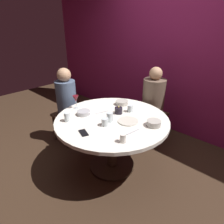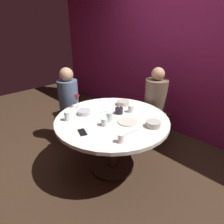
{
  "view_description": "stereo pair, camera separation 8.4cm",
  "coord_description": "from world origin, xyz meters",
  "views": [
    {
      "loc": [
        1.42,
        -1.5,
        1.77
      ],
      "look_at": [
        0.0,
        0.0,
        0.8
      ],
      "focal_mm": 30.85,
      "sensor_mm": 36.0,
      "label": 1
    },
    {
      "loc": [
        1.48,
        -1.44,
        1.77
      ],
      "look_at": [
        0.0,
        0.0,
        0.8
      ],
      "focal_mm": 30.85,
      "sensor_mm": 36.0,
      "label": 2
    }
  ],
  "objects": [
    {
      "name": "ground_plane",
      "position": [
        0.0,
        0.0,
        0.0
      ],
      "size": [
        8.0,
        8.0,
        0.0
      ],
      "primitive_type": "plane",
      "color": "#382619"
    },
    {
      "name": "back_wall",
      "position": [
        0.0,
        1.51,
        1.3
      ],
      "size": [
        6.0,
        0.1,
        2.6
      ],
      "primitive_type": "cube",
      "color": "maroon",
      "rests_on": "ground"
    },
    {
      "name": "dining_table",
      "position": [
        0.0,
        0.0,
        0.58
      ],
      "size": [
        1.36,
        1.36,
        0.72
      ],
      "color": "silver",
      "rests_on": "ground"
    },
    {
      "name": "seated_diner_left",
      "position": [
        -0.95,
        0.0,
        0.73
      ],
      "size": [
        0.4,
        0.4,
        1.18
      ],
      "rotation": [
        0.0,
        0.0,
        6.28
      ],
      "color": "#3F2D1E",
      "rests_on": "ground"
    },
    {
      "name": "seated_diner_back",
      "position": [
        0.0,
        0.91,
        0.73
      ],
      "size": [
        0.4,
        0.4,
        1.2
      ],
      "rotation": [
        0.0,
        0.0,
        4.71
      ],
      "color": "#3F2D1E",
      "rests_on": "ground"
    },
    {
      "name": "candle_holder",
      "position": [
        -0.03,
        0.15,
        0.76
      ],
      "size": [
        0.1,
        0.1,
        0.1
      ],
      "color": "black",
      "rests_on": "dining_table"
    },
    {
      "name": "wine_glass",
      "position": [
        -0.55,
        -0.11,
        0.85
      ],
      "size": [
        0.08,
        0.08,
        0.18
      ],
      "color": "silver",
      "rests_on": "dining_table"
    },
    {
      "name": "dinner_plate",
      "position": [
        0.2,
        0.06,
        0.73
      ],
      "size": [
        0.24,
        0.24,
        0.01
      ],
      "primitive_type": "cylinder",
      "color": "beige",
      "rests_on": "dining_table"
    },
    {
      "name": "cell_phone",
      "position": [
        0.02,
        -0.46,
        0.73
      ],
      "size": [
        0.16,
        0.11,
        0.01
      ],
      "primitive_type": "cube",
      "rotation": [
        0.0,
        0.0,
        4.35
      ],
      "color": "black",
      "rests_on": "dining_table"
    },
    {
      "name": "bowl_serving_large",
      "position": [
        -0.32,
        -0.17,
        0.75
      ],
      "size": [
        0.16,
        0.16,
        0.05
      ],
      "primitive_type": "cylinder",
      "color": "#B7B7BC",
      "rests_on": "dining_table"
    },
    {
      "name": "bowl_salad_center",
      "position": [
        0.47,
        0.18,
        0.75
      ],
      "size": [
        0.16,
        0.16,
        0.06
      ],
      "primitive_type": "cylinder",
      "color": "#B2ADA3",
      "rests_on": "dining_table"
    },
    {
      "name": "bowl_small_white",
      "position": [
        -0.19,
        0.4,
        0.75
      ],
      "size": [
        0.17,
        0.17,
        0.06
      ],
      "primitive_type": "cylinder",
      "color": "#B2ADA3",
      "rests_on": "dining_table"
    },
    {
      "name": "cup_near_candle",
      "position": [
        0.43,
        -0.3,
        0.77
      ],
      "size": [
        0.06,
        0.06,
        0.09
      ],
      "primitive_type": "cylinder",
      "color": "silver",
      "rests_on": "dining_table"
    },
    {
      "name": "cup_by_left_diner",
      "position": [
        -0.32,
        -0.41,
        0.78
      ],
      "size": [
        0.07,
        0.07,
        0.11
      ],
      "primitive_type": "cylinder",
      "color": "silver",
      "rests_on": "dining_table"
    },
    {
      "name": "cup_by_right_diner",
      "position": [
        0.04,
        0.29,
        0.77
      ],
      "size": [
        0.07,
        0.07,
        0.09
      ],
      "primitive_type": "cylinder",
      "color": "silver",
      "rests_on": "dining_table"
    },
    {
      "name": "cup_center_front",
      "position": [
        0.07,
        -0.19,
        0.77
      ],
      "size": [
        0.08,
        0.08,
        0.09
      ],
      "primitive_type": "cylinder",
      "color": "silver",
      "rests_on": "dining_table"
    },
    {
      "name": "cup_far_edge",
      "position": [
        0.05,
        -0.08,
        0.78
      ],
      "size": [
        0.07,
        0.07,
        0.11
      ],
      "primitive_type": "cylinder",
      "color": "silver",
      "rests_on": "dining_table"
    },
    {
      "name": "fork_near_plate",
      "position": [
        0.39,
        -0.09,
        0.73
      ],
      "size": [
        0.04,
        0.18,
        0.01
      ],
      "primitive_type": "cube",
      "rotation": [
        0.0,
        0.0,
        -0.15
      ],
      "color": "#B7B7BC",
      "rests_on": "dining_table"
    },
    {
      "name": "knife_near_plate",
      "position": [
        -0.2,
        0.02,
        0.73
      ],
      "size": [
        0.06,
        0.18,
        0.01
      ],
      "primitive_type": "cube",
      "rotation": [
        0.0,
        0.0,
        -0.27
      ],
      "color": "#B7B7BC",
      "rests_on": "dining_table"
    }
  ]
}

